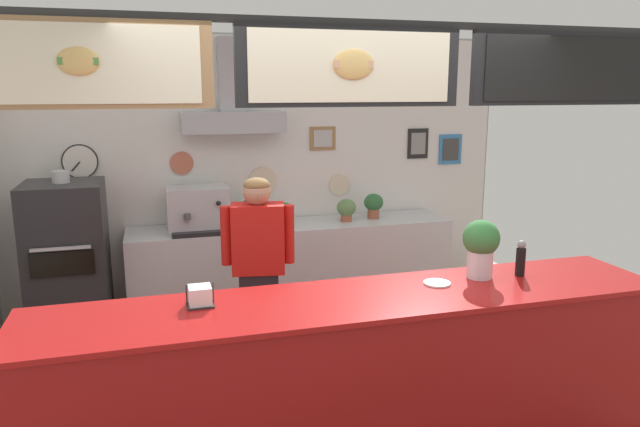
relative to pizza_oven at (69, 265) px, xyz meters
The scene contains 14 objects.
back_wall_assembly 2.00m from the pizza_oven, 16.16° to the left, with size 5.11×2.88×2.71m.
service_counter 2.89m from the pizza_oven, 51.29° to the right, with size 3.69×0.70×1.03m.
back_prep_counter 2.07m from the pizza_oven, ahead, with size 3.17×0.63×0.88m.
pizza_oven is the anchor object (origin of this frame).
shop_worker 1.76m from the pizza_oven, 33.56° to the right, with size 0.54×0.28×1.55m.
espresso_machine 1.21m from the pizza_oven, 12.80° to the left, with size 0.56×0.46×0.41m.
potted_oregano 1.98m from the pizza_oven, ahead, with size 0.16×0.16×0.22m.
potted_sage 2.60m from the pizza_oven, ahead, with size 0.19×0.19×0.23m.
potted_rosemary 1.67m from the pizza_oven, 11.07° to the left, with size 0.23×0.23×0.26m.
potted_thyme 2.92m from the pizza_oven, ahead, with size 0.20×0.20×0.25m.
pepper_grinder 3.65m from the pizza_oven, 36.47° to the right, with size 0.06×0.06×0.23m.
condiment_plate 3.20m from the pizza_oven, 42.86° to the right, with size 0.16×0.16×0.01m.
napkin_holder 2.35m from the pizza_oven, 66.41° to the right, with size 0.15×0.14×0.12m.
basil_vase 3.43m from the pizza_oven, 38.67° to the right, with size 0.23×0.23×0.37m.
Camera 1 is at (-1.10, -3.34, 2.19)m, focal length 33.26 mm.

